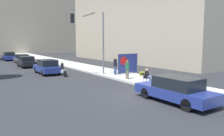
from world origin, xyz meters
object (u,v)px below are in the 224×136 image
(car_on_road_nearest, at_px, (47,67))
(motorcycle_on_road, at_px, (62,70))
(traffic_light_pole, at_px, (93,32))
(parked_car_curbside, at_px, (176,90))
(car_on_road_far_lane, at_px, (9,56))
(protest_banner, at_px, (128,63))
(pedestrian_behind, at_px, (115,66))
(car_on_road_distant, at_px, (22,59))
(seated_protester, at_px, (147,76))
(car_on_road_midblock, at_px, (27,62))
(jogger_on_sidewalk, at_px, (127,70))

(car_on_road_nearest, distance_m, motorcycle_on_road, 2.34)
(traffic_light_pole, height_order, car_on_road_nearest, traffic_light_pole)
(parked_car_curbside, distance_m, motorcycle_on_road, 12.84)
(car_on_road_far_lane, bearing_deg, protest_banner, -74.43)
(pedestrian_behind, xyz_separation_m, car_on_road_nearest, (-5.10, 5.29, -0.30))
(motorcycle_on_road, bearing_deg, car_on_road_far_lane, 94.10)
(car_on_road_far_lane, bearing_deg, parked_car_curbside, -84.39)
(parked_car_curbside, bearing_deg, car_on_road_distant, 94.95)
(seated_protester, distance_m, car_on_road_nearest, 11.51)
(car_on_road_midblock, bearing_deg, motorcycle_on_road, -82.58)
(traffic_light_pole, bearing_deg, protest_banner, -26.83)
(jogger_on_sidewalk, distance_m, car_on_road_far_lane, 28.83)
(protest_banner, bearing_deg, traffic_light_pole, 153.17)
(pedestrian_behind, relative_size, car_on_road_nearest, 0.40)
(pedestrian_behind, bearing_deg, car_on_road_midblock, 30.77)
(seated_protester, relative_size, car_on_road_nearest, 0.27)
(car_on_road_midblock, bearing_deg, traffic_light_pole, -72.13)
(jogger_on_sidewalk, bearing_deg, traffic_light_pole, -101.59)
(traffic_light_pole, xyz_separation_m, car_on_road_nearest, (-3.31, 4.01, -3.53))
(car_on_road_distant, xyz_separation_m, car_on_road_far_lane, (-0.96, 6.38, 0.06))
(car_on_road_far_lane, bearing_deg, traffic_light_pole, -80.43)
(seated_protester, xyz_separation_m, jogger_on_sidewalk, (0.04, 2.55, 0.20))
(traffic_light_pole, distance_m, car_on_road_nearest, 6.29)
(jogger_on_sidewalk, relative_size, car_on_road_far_lane, 0.38)
(car_on_road_nearest, distance_m, car_on_road_distant, 13.91)
(pedestrian_behind, bearing_deg, motorcycle_on_road, 61.58)
(jogger_on_sidewalk, xyz_separation_m, pedestrian_behind, (0.61, 2.77, 0.06))
(protest_banner, xyz_separation_m, car_on_road_midblock, (-6.88, 13.26, -0.50))
(seated_protester, xyz_separation_m, traffic_light_pole, (-1.15, 6.59, 3.49))
(protest_banner, xyz_separation_m, traffic_light_pole, (-3.11, 1.58, 3.04))
(car_on_road_distant, distance_m, motorcycle_on_road, 16.10)
(car_on_road_midblock, distance_m, car_on_road_distant, 6.26)
(parked_car_curbside, height_order, car_on_road_midblock, car_on_road_midblock)
(traffic_light_pole, bearing_deg, car_on_road_distant, 99.92)
(seated_protester, distance_m, parked_car_curbside, 4.65)
(protest_banner, relative_size, car_on_road_distant, 0.53)
(parked_car_curbside, relative_size, car_on_road_midblock, 1.13)
(traffic_light_pole, height_order, car_on_road_far_lane, traffic_light_pole)
(car_on_road_far_lane, height_order, motorcycle_on_road, car_on_road_far_lane)
(parked_car_curbside, xyz_separation_m, car_on_road_nearest, (-2.67, 14.89, 0.02))
(motorcycle_on_road, bearing_deg, seated_protester, -66.66)
(pedestrian_behind, bearing_deg, protest_banner, -95.26)
(jogger_on_sidewalk, relative_size, car_on_road_midblock, 0.38)
(car_on_road_far_lane, distance_m, motorcycle_on_road, 22.53)
(parked_car_curbside, distance_m, car_on_road_midblock, 22.78)
(traffic_light_pole, bearing_deg, motorcycle_on_road, 143.63)
(seated_protester, height_order, motorcycle_on_road, same)
(traffic_light_pole, distance_m, car_on_road_midblock, 12.78)
(jogger_on_sidewalk, distance_m, car_on_road_nearest, 9.23)
(jogger_on_sidewalk, xyz_separation_m, motorcycle_on_road, (-3.67, 5.87, -0.42))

